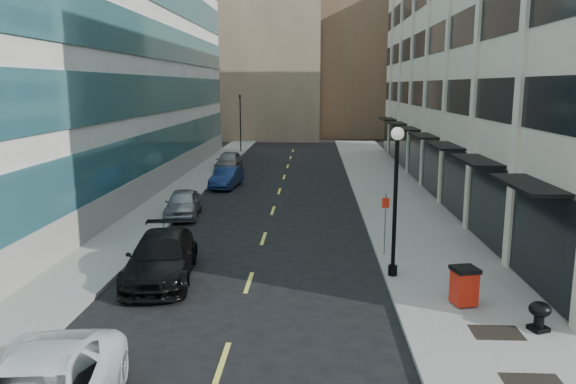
# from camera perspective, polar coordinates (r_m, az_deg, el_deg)

# --- Properties ---
(sidewalk_right) EXTENTS (5.00, 80.00, 0.15)m
(sidewalk_right) POSITION_cam_1_polar(r_m,az_deg,el_deg) (32.62, 11.71, -1.86)
(sidewalk_right) COLOR gray
(sidewalk_right) RESTS_ON ground
(sidewalk_left) EXTENTS (3.00, 80.00, 0.15)m
(sidewalk_left) POSITION_cam_1_polar(r_m,az_deg,el_deg) (33.41, -12.74, -1.61)
(sidewalk_left) COLOR gray
(sidewalk_left) RESTS_ON ground
(building_right) EXTENTS (15.30, 46.50, 18.25)m
(building_right) POSITION_cam_1_polar(r_m,az_deg,el_deg) (41.15, 24.05, 12.53)
(building_right) COLOR beige
(building_right) RESTS_ON ground
(building_left) EXTENTS (16.14, 46.00, 20.00)m
(building_left) POSITION_cam_1_polar(r_m,az_deg,el_deg) (42.67, -23.43, 13.82)
(building_left) COLOR white
(building_left) RESTS_ON ground
(skyline_tan_near) EXTENTS (14.00, 18.00, 28.00)m
(skyline_tan_near) POSITION_cam_1_polar(r_m,az_deg,el_deg) (79.99, -1.95, 15.75)
(skyline_tan_near) COLOR #967962
(skyline_tan_near) RESTS_ON ground
(skyline_brown) EXTENTS (12.00, 16.00, 34.00)m
(skyline_brown) POSITION_cam_1_polar(r_m,az_deg,el_deg) (84.21, 6.83, 17.48)
(skyline_brown) COLOR brown
(skyline_brown) RESTS_ON ground
(skyline_tan_far) EXTENTS (12.00, 14.00, 22.00)m
(skyline_tan_far) POSITION_cam_1_polar(r_m,az_deg,el_deg) (91.00, -7.87, 13.16)
(skyline_tan_far) COLOR #967962
(skyline_tan_far) RESTS_ON ground
(skyline_stone) EXTENTS (10.00, 14.00, 20.00)m
(skyline_stone) POSITION_cam_1_polar(r_m,az_deg,el_deg) (79.06, 14.46, 12.57)
(skyline_stone) COLOR beige
(skyline_stone) RESTS_ON ground
(grate_mid) EXTENTS (1.40, 1.00, 0.01)m
(grate_mid) POSITION_cam_1_polar(r_m,az_deg,el_deg) (15.19, 23.72, -17.40)
(grate_mid) COLOR black
(grate_mid) RESTS_ON sidewalk_right
(grate_far) EXTENTS (1.40, 1.00, 0.01)m
(grate_far) POSITION_cam_1_polar(r_m,az_deg,el_deg) (17.55, 20.42, -13.23)
(grate_far) COLOR black
(grate_far) RESTS_ON sidewalk_right
(road_centerline) EXTENTS (0.15, 68.20, 0.01)m
(road_centerline) POSITION_cam_1_polar(r_m,az_deg,el_deg) (29.40, -1.98, -3.17)
(road_centerline) COLOR #D8CC4C
(road_centerline) RESTS_ON ground
(traffic_signal) EXTENTS (0.66, 0.66, 6.98)m
(traffic_signal) POSITION_cam_1_polar(r_m,az_deg,el_deg) (59.97, -4.90, 9.44)
(traffic_signal) COLOR black
(traffic_signal) RESTS_ON ground
(car_black_pickup) EXTENTS (3.01, 6.00, 1.67)m
(car_black_pickup) POSITION_cam_1_polar(r_m,az_deg,el_deg) (21.40, -12.75, -6.50)
(car_black_pickup) COLOR black
(car_black_pickup) RESTS_ON ground
(car_silver_sedan) EXTENTS (2.14, 4.49, 1.48)m
(car_silver_sedan) POSITION_cam_1_polar(r_m,az_deg,el_deg) (31.20, -10.62, -1.15)
(car_silver_sedan) COLOR gray
(car_silver_sedan) RESTS_ON ground
(car_blue_sedan) EXTENTS (1.99, 4.47, 1.42)m
(car_blue_sedan) POSITION_cam_1_polar(r_m,az_deg,el_deg) (39.65, -6.25, 1.47)
(car_blue_sedan) COLOR navy
(car_blue_sedan) RESTS_ON ground
(car_grey_sedan) EXTENTS (2.04, 4.82, 1.63)m
(car_grey_sedan) POSITION_cam_1_polar(r_m,az_deg,el_deg) (47.40, -6.02, 3.12)
(car_grey_sedan) COLOR slate
(car_grey_sedan) RESTS_ON ground
(trash_bin) EXTENTS (0.93, 0.95, 1.26)m
(trash_bin) POSITION_cam_1_polar(r_m,az_deg,el_deg) (19.02, 17.47, -8.98)
(trash_bin) COLOR red
(trash_bin) RESTS_ON sidewalk_right
(lamppost) EXTENTS (0.47, 0.47, 5.63)m
(lamppost) POSITION_cam_1_polar(r_m,az_deg,el_deg) (20.61, 10.88, 0.41)
(lamppost) COLOR black
(lamppost) RESTS_ON sidewalk_right
(sign_post) EXTENTS (0.30, 0.08, 2.59)m
(sign_post) POSITION_cam_1_polar(r_m,az_deg,el_deg) (23.44, 9.86, -2.43)
(sign_post) COLOR slate
(sign_post) RESTS_ON sidewalk_right
(urn_planter) EXTENTS (0.63, 0.63, 0.87)m
(urn_planter) POSITION_cam_1_polar(r_m,az_deg,el_deg) (17.94, 24.20, -11.17)
(urn_planter) COLOR black
(urn_planter) RESTS_ON sidewalk_right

